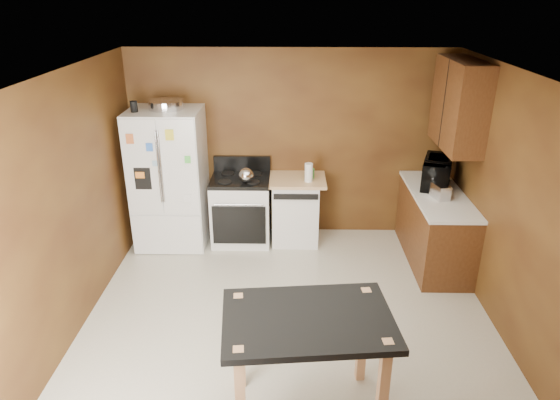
{
  "coord_description": "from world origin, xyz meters",
  "views": [
    {
      "loc": [
        -0.0,
        -4.12,
        3.19
      ],
      "look_at": [
        -0.1,
        0.85,
        1.05
      ],
      "focal_mm": 32.0,
      "sensor_mm": 36.0,
      "label": 1
    }
  ],
  "objects_px": {
    "pen_cup": "(134,107)",
    "toaster": "(440,191)",
    "gas_range": "(241,209)",
    "island": "(308,332)",
    "kettle": "(246,175)",
    "paper_towel": "(309,172)",
    "green_canister": "(310,173)",
    "roasting_pan": "(166,105)",
    "microwave": "(437,174)",
    "dishwasher": "(295,209)",
    "refrigerator": "(169,179)"
  },
  "relations": [
    {
      "from": "pen_cup",
      "to": "toaster",
      "type": "distance_m",
      "value": 3.76
    },
    {
      "from": "gas_range",
      "to": "island",
      "type": "relative_size",
      "value": 0.81
    },
    {
      "from": "kettle",
      "to": "paper_towel",
      "type": "xyz_separation_m",
      "value": [
        0.79,
        0.09,
        0.01
      ]
    },
    {
      "from": "green_canister",
      "to": "gas_range",
      "type": "height_order",
      "value": "gas_range"
    },
    {
      "from": "paper_towel",
      "to": "roasting_pan",
      "type": "bearing_deg",
      "value": 177.31
    },
    {
      "from": "microwave",
      "to": "pen_cup",
      "type": "bearing_deg",
      "value": 108.52
    },
    {
      "from": "pen_cup",
      "to": "green_canister",
      "type": "relative_size",
      "value": 1.06
    },
    {
      "from": "paper_towel",
      "to": "toaster",
      "type": "height_order",
      "value": "paper_towel"
    },
    {
      "from": "pen_cup",
      "to": "dishwasher",
      "type": "xyz_separation_m",
      "value": [
        1.95,
        0.19,
        -1.41
      ]
    },
    {
      "from": "pen_cup",
      "to": "microwave",
      "type": "xyz_separation_m",
      "value": [
        3.68,
        -0.07,
        -0.8
      ]
    },
    {
      "from": "kettle",
      "to": "roasting_pan",
      "type": "bearing_deg",
      "value": 170.2
    },
    {
      "from": "pen_cup",
      "to": "gas_range",
      "type": "relative_size",
      "value": 0.12
    },
    {
      "from": "paper_towel",
      "to": "gas_range",
      "type": "distance_m",
      "value": 1.04
    },
    {
      "from": "pen_cup",
      "to": "gas_range",
      "type": "bearing_deg",
      "value": 7.85
    },
    {
      "from": "green_canister",
      "to": "toaster",
      "type": "relative_size",
      "value": 0.53
    },
    {
      "from": "microwave",
      "to": "dishwasher",
      "type": "bearing_deg",
      "value": 101.03
    },
    {
      "from": "paper_towel",
      "to": "toaster",
      "type": "bearing_deg",
      "value": -19.74
    },
    {
      "from": "toaster",
      "to": "island",
      "type": "height_order",
      "value": "toaster"
    },
    {
      "from": "dishwasher",
      "to": "gas_range",
      "type": "bearing_deg",
      "value": -178.06
    },
    {
      "from": "green_canister",
      "to": "refrigerator",
      "type": "bearing_deg",
      "value": -176.57
    },
    {
      "from": "kettle",
      "to": "microwave",
      "type": "bearing_deg",
      "value": -1.69
    },
    {
      "from": "kettle",
      "to": "microwave",
      "type": "distance_m",
      "value": 2.37
    },
    {
      "from": "roasting_pan",
      "to": "gas_range",
      "type": "xyz_separation_m",
      "value": [
        0.88,
        -0.0,
        -1.39
      ]
    },
    {
      "from": "kettle",
      "to": "gas_range",
      "type": "bearing_deg",
      "value": 118.85
    },
    {
      "from": "paper_towel",
      "to": "toaster",
      "type": "relative_size",
      "value": 1.02
    },
    {
      "from": "pen_cup",
      "to": "paper_towel",
      "type": "height_order",
      "value": "pen_cup"
    },
    {
      "from": "pen_cup",
      "to": "toaster",
      "type": "relative_size",
      "value": 0.56
    },
    {
      "from": "roasting_pan",
      "to": "refrigerator",
      "type": "height_order",
      "value": "roasting_pan"
    },
    {
      "from": "toaster",
      "to": "microwave",
      "type": "xyz_separation_m",
      "value": [
        0.05,
        0.39,
        0.08
      ]
    },
    {
      "from": "kettle",
      "to": "toaster",
      "type": "xyz_separation_m",
      "value": [
        2.31,
        -0.46,
        -0.01
      ]
    },
    {
      "from": "kettle",
      "to": "dishwasher",
      "type": "relative_size",
      "value": 0.22
    },
    {
      "from": "refrigerator",
      "to": "dishwasher",
      "type": "distance_m",
      "value": 1.69
    },
    {
      "from": "toaster",
      "to": "microwave",
      "type": "height_order",
      "value": "microwave"
    },
    {
      "from": "refrigerator",
      "to": "dishwasher",
      "type": "xyz_separation_m",
      "value": [
        1.63,
        0.09,
        -0.45
      ]
    },
    {
      "from": "roasting_pan",
      "to": "microwave",
      "type": "relative_size",
      "value": 0.72
    },
    {
      "from": "kettle",
      "to": "gas_range",
      "type": "distance_m",
      "value": 0.57
    },
    {
      "from": "pen_cup",
      "to": "kettle",
      "type": "bearing_deg",
      "value": 0.15
    },
    {
      "from": "pen_cup",
      "to": "green_canister",
      "type": "distance_m",
      "value": 2.33
    },
    {
      "from": "dishwasher",
      "to": "kettle",
      "type": "bearing_deg",
      "value": -163.15
    },
    {
      "from": "dishwasher",
      "to": "pen_cup",
      "type": "bearing_deg",
      "value": -174.32
    },
    {
      "from": "kettle",
      "to": "refrigerator",
      "type": "relative_size",
      "value": 0.11
    },
    {
      "from": "roasting_pan",
      "to": "pen_cup",
      "type": "relative_size",
      "value": 3.28
    },
    {
      "from": "gas_range",
      "to": "green_canister",
      "type": "bearing_deg",
      "value": 3.06
    },
    {
      "from": "kettle",
      "to": "green_canister",
      "type": "height_order",
      "value": "kettle"
    },
    {
      "from": "kettle",
      "to": "paper_towel",
      "type": "relative_size",
      "value": 0.8
    },
    {
      "from": "kettle",
      "to": "green_canister",
      "type": "distance_m",
      "value": 0.84
    },
    {
      "from": "green_canister",
      "to": "kettle",
      "type": "bearing_deg",
      "value": -165.26
    },
    {
      "from": "pen_cup",
      "to": "refrigerator",
      "type": "bearing_deg",
      "value": 18.83
    },
    {
      "from": "roasting_pan",
      "to": "kettle",
      "type": "bearing_deg",
      "value": -9.8
    },
    {
      "from": "roasting_pan",
      "to": "island",
      "type": "height_order",
      "value": "roasting_pan"
    }
  ]
}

